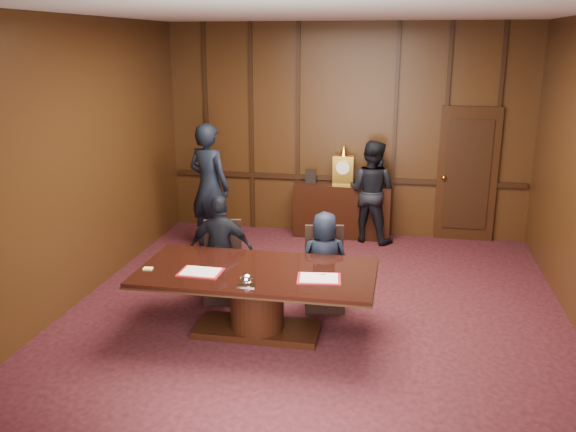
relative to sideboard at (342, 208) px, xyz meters
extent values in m
plane|color=black|center=(0.00, -3.26, -0.49)|extent=(7.00, 7.00, 0.00)
plane|color=silver|center=(0.00, -3.26, 3.01)|extent=(7.00, 7.00, 0.00)
cube|color=black|center=(0.00, 0.24, 1.26)|extent=(6.00, 0.04, 3.50)
cube|color=black|center=(0.00, -6.76, 1.26)|extent=(6.00, 0.04, 3.50)
cube|color=black|center=(-3.00, -3.26, 1.26)|extent=(0.04, 7.00, 3.50)
cube|color=black|center=(0.00, 0.21, 0.46)|extent=(5.90, 0.05, 0.08)
cube|color=black|center=(2.00, 0.20, 0.61)|extent=(0.95, 0.06, 2.20)
sphere|color=gold|center=(1.63, 0.13, 0.56)|extent=(0.08, 0.08, 0.08)
cube|color=black|center=(0.00, 0.00, -0.04)|extent=(1.60, 0.45, 0.90)
cube|color=black|center=(-0.70, 0.00, -0.46)|extent=(0.12, 0.40, 0.06)
cube|color=black|center=(0.70, 0.00, -0.46)|extent=(0.12, 0.40, 0.06)
cube|color=gold|center=(0.00, 0.00, 0.65)|extent=(0.34, 0.18, 0.48)
cylinder|color=white|center=(0.00, -0.10, 0.71)|extent=(0.22, 0.03, 0.22)
cone|color=gold|center=(0.00, 0.00, 0.97)|extent=(0.14, 0.14, 0.16)
cube|color=black|center=(-0.55, 0.02, 0.52)|extent=(0.18, 0.04, 0.22)
cube|color=#C96C17|center=(0.50, 0.02, 0.47)|extent=(0.22, 0.12, 0.12)
cube|color=black|center=(-0.57, -3.76, -0.45)|extent=(1.40, 0.60, 0.08)
cylinder|color=black|center=(-0.57, -3.76, -0.10)|extent=(0.60, 0.60, 0.62)
cube|color=black|center=(-0.57, -3.76, 0.22)|extent=(2.62, 1.32, 0.02)
cube|color=black|center=(-0.57, -3.76, 0.24)|extent=(2.60, 1.30, 0.06)
cube|color=#A50F15|center=(-1.15, -3.95, 0.28)|extent=(0.47, 0.34, 0.01)
cube|color=white|center=(-1.15, -3.95, 0.29)|extent=(0.41, 0.29, 0.01)
cube|color=#A50F15|center=(0.14, -3.90, 0.28)|extent=(0.50, 0.38, 0.01)
cube|color=white|center=(0.14, -3.90, 0.29)|extent=(0.43, 0.33, 0.01)
cube|color=white|center=(-0.57, -4.21, 0.28)|extent=(0.20, 0.14, 0.01)
ellipsoid|color=white|center=(-0.57, -4.21, 0.34)|extent=(0.13, 0.13, 0.10)
cube|color=#FEF77C|center=(-1.76, -3.96, 0.28)|extent=(0.11, 0.08, 0.01)
cube|color=black|center=(-1.22, -2.91, -0.26)|extent=(0.58, 0.58, 0.46)
cube|color=black|center=(-1.27, -2.71, 0.23)|extent=(0.48, 0.18, 0.55)
cylinder|color=black|center=(-1.42, -3.11, -0.37)|extent=(0.04, 0.04, 0.23)
cylinder|color=black|center=(-1.02, -2.71, -0.37)|extent=(0.04, 0.04, 0.23)
cube|color=black|center=(0.08, -2.91, -0.26)|extent=(0.56, 0.56, 0.46)
cube|color=black|center=(0.04, -2.70, 0.23)|extent=(0.48, 0.15, 0.55)
cylinder|color=black|center=(-0.12, -3.11, -0.37)|extent=(0.04, 0.04, 0.23)
cylinder|color=black|center=(0.28, -2.71, -0.37)|extent=(0.04, 0.04, 0.23)
imported|color=black|center=(-1.22, -2.96, 0.20)|extent=(0.83, 0.39, 1.37)
imported|color=black|center=(0.08, -2.96, 0.13)|extent=(0.68, 0.53, 1.23)
imported|color=black|center=(-2.01, -0.96, 0.51)|extent=(0.85, 0.71, 1.99)
imported|color=black|center=(0.48, -0.16, 0.35)|extent=(0.98, 0.87, 1.67)
camera|label=1|loc=(0.94, -9.87, 2.70)|focal=38.00mm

